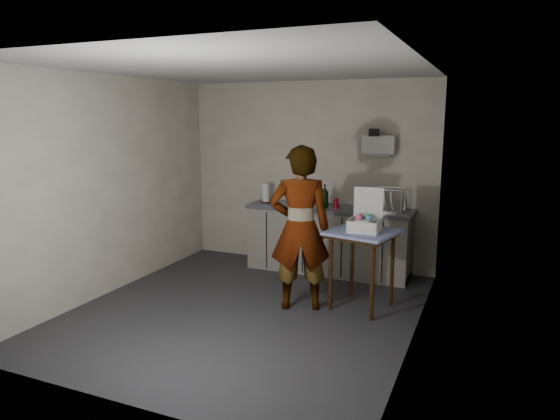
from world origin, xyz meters
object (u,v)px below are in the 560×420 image
at_px(standing_man, 300,228).
at_px(soda_can, 336,203).
at_px(dark_bottle, 304,197).
at_px(soap_bottle, 325,196).
at_px(dish_rack, 387,206).
at_px(kitchen_counter, 328,241).
at_px(side_table, 363,241).
at_px(paper_towel, 266,193).
at_px(bakery_box, 365,222).

bearing_deg(standing_man, soda_can, -112.44).
bearing_deg(dark_bottle, soda_can, -10.66).
bearing_deg(soap_bottle, dish_rack, 5.12).
height_order(kitchen_counter, standing_man, standing_man).
height_order(side_table, standing_man, standing_man).
height_order(standing_man, soda_can, standing_man).
distance_m(kitchen_counter, soap_bottle, 0.64).
xyz_separation_m(soap_bottle, paper_towel, (-0.89, 0.04, -0.03)).
distance_m(side_table, soap_bottle, 1.37).
height_order(side_table, soda_can, soda_can).
xyz_separation_m(side_table, dark_bottle, (-1.12, 1.18, 0.25)).
bearing_deg(bakery_box, soda_can, 119.85).
relative_size(paper_towel, bakery_box, 0.59).
height_order(paper_towel, dish_rack, dish_rack).
distance_m(kitchen_counter, paper_towel, 1.12).
xyz_separation_m(kitchen_counter, standing_man, (0.11, -1.39, 0.48)).
distance_m(soap_bottle, paper_towel, 0.89).
distance_m(paper_towel, dish_rack, 1.71).
height_order(dark_bottle, bakery_box, bakery_box).
height_order(soda_can, paper_towel, paper_towel).
bearing_deg(soap_bottle, side_table, -53.45).
height_order(paper_towel, bakery_box, bakery_box).
relative_size(side_table, dish_rack, 2.06).
xyz_separation_m(standing_man, soap_bottle, (-0.16, 1.34, 0.15)).
relative_size(soda_can, paper_towel, 0.47).
bearing_deg(paper_towel, dark_bottle, 7.03).
xyz_separation_m(kitchen_counter, bakery_box, (0.76, -1.12, 0.56)).
xyz_separation_m(standing_man, paper_towel, (-1.05, 1.38, 0.13)).
height_order(kitchen_counter, soap_bottle, soap_bottle).
distance_m(standing_man, paper_towel, 1.73).
bearing_deg(dark_bottle, dish_rack, -1.53).
height_order(dish_rack, bakery_box, bakery_box).
xyz_separation_m(soap_bottle, dish_rack, (0.83, 0.07, -0.09)).
xyz_separation_m(dish_rack, bakery_box, (-0.01, -1.15, 0.01)).
bearing_deg(soda_can, soap_bottle, -175.37).
bearing_deg(side_table, kitchen_counter, 136.49).
relative_size(soda_can, bakery_box, 0.28).
relative_size(kitchen_counter, standing_man, 1.23).
distance_m(soap_bottle, bakery_box, 1.35).
bearing_deg(kitchen_counter, bakery_box, -55.73).
bearing_deg(dish_rack, soap_bottle, -174.88).
bearing_deg(standing_man, side_table, -179.54).
bearing_deg(soda_can, dark_bottle, 169.34).
bearing_deg(soap_bottle, soda_can, 4.63).
xyz_separation_m(soap_bottle, bakery_box, (0.81, -1.07, -0.08)).
bearing_deg(bakery_box, paper_towel, 145.67).
xyz_separation_m(kitchen_counter, soda_can, (0.11, -0.04, 0.55)).
relative_size(side_table, dark_bottle, 4.08).
bearing_deg(kitchen_counter, soda_can, -18.11).
distance_m(side_table, standing_man, 0.70).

